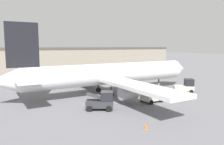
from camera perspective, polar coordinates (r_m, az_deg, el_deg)
The scene contains 8 objects.
ground_plane at distance 38.63m, azimuth 0.00°, elevation -5.52°, with size 400.00×400.00×0.00m, color slate.
terminal_building at distance 76.75m, azimuth -12.50°, elevation 3.50°, with size 84.24×12.27×7.88m.
airplane at distance 37.55m, azimuth -1.28°, elevation -0.43°, with size 37.05×34.70×11.61m.
ground_crew_worker at distance 39.84m, azimuth 12.06°, elevation -3.92°, with size 0.39×0.39×1.75m.
baggage_tug at distance 33.45m, azimuth 10.71°, elevation -5.67°, with size 3.23×2.39×2.45m.
belt_loader_truck at distance 28.84m, azimuth -2.67°, elevation -7.49°, with size 3.94×3.49×2.44m.
pushback_tug at distance 41.60m, azimuth 18.61°, elevation -3.43°, with size 3.76×3.44×2.46m.
safety_cone_near at distance 22.96m, azimuth 8.74°, elevation -13.69°, with size 0.36×0.36×0.55m.
Camera 1 is at (-19.46, -32.31, 8.33)m, focal length 35.00 mm.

